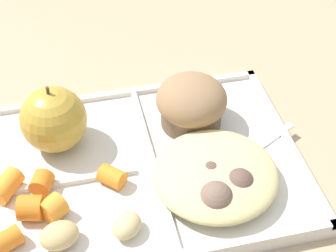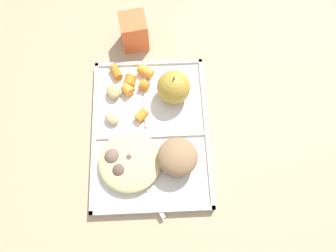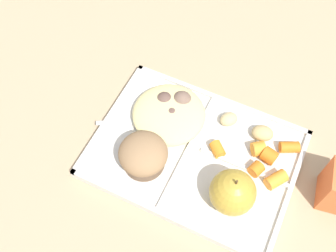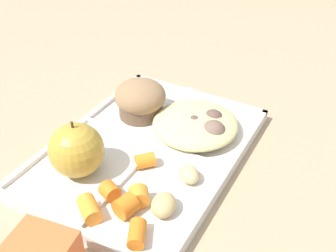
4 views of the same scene
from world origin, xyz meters
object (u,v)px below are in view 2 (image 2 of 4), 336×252
lunch_tray (151,132)px  milk_carton (134,32)px  green_apple (174,87)px  plastic_fork (145,180)px  bran_muffin (177,158)px

lunch_tray → milk_carton: bearing=-172.6°
green_apple → plastic_fork: 0.22m
bran_muffin → plastic_fork: bearing=-61.1°
bran_muffin → milk_carton: size_ratio=0.98×
green_apple → bran_muffin: size_ratio=1.00×
bran_muffin → milk_carton: (-0.33, -0.09, -0.00)m
green_apple → milk_carton: green_apple is taller
green_apple → milk_carton: 0.19m
bran_muffin → milk_carton: 0.34m
lunch_tray → bran_muffin: bearing=37.7°
milk_carton → lunch_tray: bearing=-1.6°
bran_muffin → lunch_tray: bearing=-142.3°
green_apple → bran_muffin: bearing=0.0°
bran_muffin → plastic_fork: bran_muffin is taller
green_apple → milk_carton: (-0.16, -0.09, -0.01)m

